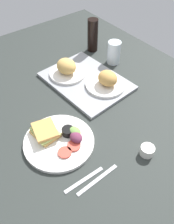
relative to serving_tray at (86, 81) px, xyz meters
The scene contains 10 objects.
ground_plane 26.91cm from the serving_tray, 44.16° to the right, with size 190.00×150.00×3.00cm, color #282D2B.
serving_tray is the anchor object (origin of this frame).
bread_plate_near 12.20cm from the serving_tray, 152.93° to the right, with size 19.77×19.77×9.19cm.
bread_plate_far 12.32cm from the serving_tray, 26.97° to the left, with size 20.63×20.63×8.67cm.
plate_with_salad 41.44cm from the serving_tray, 53.40° to the right, with size 29.58×29.58×5.40cm.
drinking_glass 25.36cm from the serving_tray, 101.88° to the left, with size 7.52×7.52×13.20cm, color silver.
soda_bottle 34.00cm from the serving_tray, 135.38° to the left, with size 6.40×6.40×19.90cm, color black.
espresso_cup 52.12cm from the serving_tray, ahead, with size 5.60×5.60×4.00cm, color silver.
fork 57.70cm from the serving_tray, 38.19° to the right, with size 17.00×1.40×0.50cm, color #B7B7BC.
knife 57.80cm from the serving_tray, 33.23° to the right, with size 19.00×1.40×0.50cm, color #B7B7BC.
Camera 1 is at (60.88, -42.37, 80.86)cm, focal length 38.07 mm.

